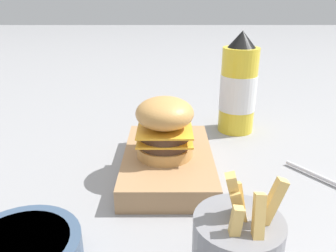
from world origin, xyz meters
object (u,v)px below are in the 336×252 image
Objects in this scene: serving_board at (168,162)px; fries_basket at (236,252)px; ketchup_bottle at (238,88)px; burger at (165,127)px.

serving_board is 0.26m from fries_basket.
fries_basket is (0.25, 0.07, 0.03)m from serving_board.
fries_basket is at bearing -11.05° from ketchup_bottle.
fries_basket is at bearing 15.92° from serving_board.
ketchup_bottle is (-0.20, 0.16, 0.01)m from burger.
fries_basket is (0.44, -0.09, -0.06)m from ketchup_bottle.
ketchup_bottle reaches higher than burger.
ketchup_bottle is (-0.19, 0.16, 0.08)m from serving_board.
burger is at bearing -162.38° from fries_basket.
serving_board is 0.26m from ketchup_bottle.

